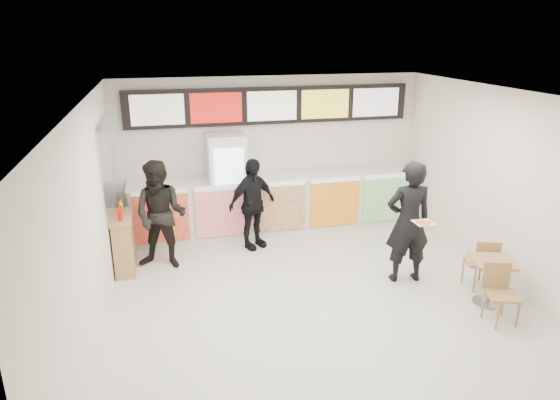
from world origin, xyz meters
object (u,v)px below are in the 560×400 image
object	(u,v)px
drinks_fridge	(227,186)
customer_main	(408,222)
service_counter	(275,204)
cafe_table	(491,274)
customer_mid	(252,204)
customer_left	(161,215)
condiment_ledge	(124,242)

from	to	relation	value
drinks_fridge	customer_main	distance (m)	3.52
service_counter	cafe_table	world-z (taller)	service_counter
service_counter	customer_mid	world-z (taller)	customer_mid
customer_main	customer_mid	bearing A→B (deg)	-35.55
customer_left	cafe_table	distance (m)	5.17
cafe_table	condiment_ledge	world-z (taller)	condiment_ledge
customer_main	condiment_ledge	distance (m)	4.61
service_counter	condiment_ledge	size ratio (longest dim) A/B	4.89
service_counter	customer_left	xyz separation A→B (m)	(-2.20, -1.10, 0.35)
drinks_fridge	customer_mid	world-z (taller)	drinks_fridge
service_counter	customer_main	world-z (taller)	customer_main
cafe_table	condiment_ledge	size ratio (longest dim) A/B	1.29
customer_left	customer_mid	world-z (taller)	customer_left
cafe_table	condiment_ledge	distance (m)	5.73
service_counter	customer_left	distance (m)	2.48
drinks_fridge	cafe_table	distance (m)	4.84
customer_mid	cafe_table	world-z (taller)	customer_mid
service_counter	cafe_table	size ratio (longest dim) A/B	3.80
service_counter	customer_main	size ratio (longest dim) A/B	2.83
service_counter	drinks_fridge	world-z (taller)	drinks_fridge
cafe_table	customer_mid	bearing A→B (deg)	154.39
customer_main	cafe_table	xyz separation A→B (m)	(0.84, -0.97, -0.50)
customer_mid	cafe_table	size ratio (longest dim) A/B	1.15
drinks_fridge	customer_main	bearing A→B (deg)	-45.44
customer_left	condiment_ledge	world-z (taller)	customer_left
customer_mid	customer_main	bearing A→B (deg)	-67.47
customer_mid	condiment_ledge	world-z (taller)	customer_mid
customer_main	cafe_table	size ratio (longest dim) A/B	1.34
service_counter	customer_left	world-z (taller)	customer_left
customer_main	customer_left	bearing A→B (deg)	-15.29
service_counter	cafe_table	bearing A→B (deg)	-55.53
customer_mid	drinks_fridge	bearing A→B (deg)	90.43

